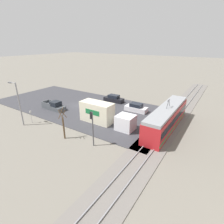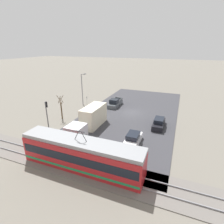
{
  "view_description": "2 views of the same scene",
  "coord_description": "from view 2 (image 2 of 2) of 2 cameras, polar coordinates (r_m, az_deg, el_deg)",
  "views": [
    {
      "loc": [
        26.3,
        25.64,
        12.89
      ],
      "look_at": [
        3.24,
        10.56,
        1.86
      ],
      "focal_mm": 28.0,
      "sensor_mm": 36.0,
      "label": 1
    },
    {
      "loc": [
        -8.9,
        33.25,
        13.31
      ],
      "look_at": [
        0.73,
        9.18,
        3.37
      ],
      "focal_mm": 28.0,
      "sensor_mm": 36.0,
      "label": 2
    }
  ],
  "objects": [
    {
      "name": "sedan_car_0",
      "position": [
        31.18,
        15.02,
        -3.57
      ],
      "size": [
        1.76,
        4.68,
        1.58
      ],
      "rotation": [
        0.0,
        0.0,
        3.14
      ],
      "color": "black",
      "rests_on": "ground"
    },
    {
      "name": "light_rail_tram",
      "position": [
        20.54,
        -9.88,
        -13.5
      ],
      "size": [
        14.32,
        2.82,
        4.65
      ],
      "color": "#B21E23",
      "rests_on": "ground"
    },
    {
      "name": "no_parking_sign",
      "position": [
        41.19,
        -8.25,
        3.91
      ],
      "size": [
        0.32,
        0.08,
        2.24
      ],
      "color": "gray",
      "rests_on": "ground"
    },
    {
      "name": "sedan_car_1",
      "position": [
        25.4,
        6.84,
        -8.85
      ],
      "size": [
        1.84,
        4.47,
        1.6
      ],
      "rotation": [
        0.0,
        0.0,
        3.14
      ],
      "color": "silver",
      "rests_on": "ground"
    },
    {
      "name": "street_tree",
      "position": [
        34.48,
        -16.23,
        1.18
      ],
      "size": [
        1.11,
        0.92,
        4.66
      ],
      "color": "brown",
      "rests_on": "ground"
    },
    {
      "name": "pickup_truck",
      "position": [
        40.43,
        1.0,
        2.9
      ],
      "size": [
        1.9,
        5.34,
        1.8
      ],
      "color": "#4C5156",
      "rests_on": "ground"
    },
    {
      "name": "street_lamp_near_crossing",
      "position": [
        41.63,
        -9.62,
        8.06
      ],
      "size": [
        0.36,
        1.95,
        7.19
      ],
      "color": "gray",
      "rests_on": "ground"
    },
    {
      "name": "box_truck",
      "position": [
        29.51,
        -7.24,
        -2.41
      ],
      "size": [
        2.52,
        9.84,
        3.46
      ],
      "color": "silver",
      "rests_on": "ground"
    },
    {
      "name": "rail_bed",
      "position": [
        21.37,
        -8.46,
        -17.66
      ],
      "size": [
        73.47,
        4.4,
        0.22
      ],
      "color": "slate",
      "rests_on": "ground"
    },
    {
      "name": "road_surface",
      "position": [
        36.89,
        6.36,
        -0.23
      ],
      "size": [
        18.08,
        38.82,
        0.08
      ],
      "color": "#38383D",
      "rests_on": "ground"
    },
    {
      "name": "traffic_light_pole",
      "position": [
        30.39,
        -20.51,
        0.1
      ],
      "size": [
        0.28,
        0.47,
        4.85
      ],
      "color": "#47474C",
      "rests_on": "ground"
    },
    {
      "name": "ground_plane",
      "position": [
        36.91,
        6.36,
        -0.29
      ],
      "size": [
        320.0,
        320.0,
        0.0
      ],
      "primitive_type": "plane",
      "color": "slate"
    }
  ]
}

